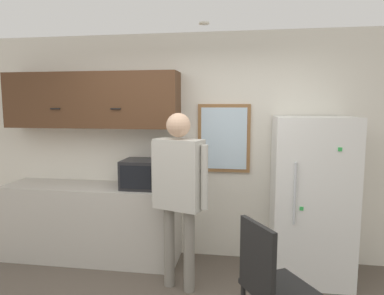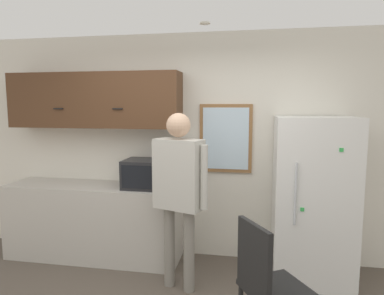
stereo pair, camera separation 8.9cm
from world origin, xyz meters
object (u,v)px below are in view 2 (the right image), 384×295
Objects in this scene: microwave at (146,174)px; chair at (267,281)px; person at (179,182)px; refrigerator at (313,199)px.

microwave reaches higher than chair.
microwave is 0.28× the size of person.
person reaches higher than microwave.
person is 1.02× the size of refrigerator.
microwave is 1.86m from refrigerator.
refrigerator is (1.84, -0.05, -0.20)m from microwave.
microwave is at bearing 15.55° from chair.
person is 1.44m from refrigerator.
person is at bearing 17.18° from chair.
refrigerator reaches higher than chair.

